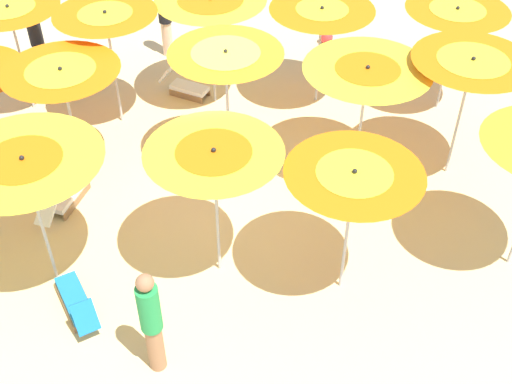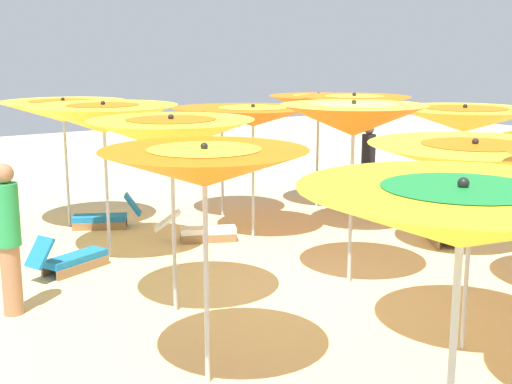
# 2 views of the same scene
# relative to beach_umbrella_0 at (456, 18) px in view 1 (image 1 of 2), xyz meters

# --- Properties ---
(ground) EXTENTS (38.47, 38.47, 0.04)m
(ground) POSITION_rel_beach_umbrella_0_xyz_m (-1.72, 4.78, -2.07)
(ground) COLOR beige
(beach_umbrella_0) EXTENTS (2.01, 2.01, 2.30)m
(beach_umbrella_0) POSITION_rel_beach_umbrella_0_xyz_m (0.00, 0.00, 0.00)
(beach_umbrella_0) COLOR #B2B2B7
(beach_umbrella_0) RESTS_ON ground
(beach_umbrella_1) EXTENTS (2.10, 2.10, 2.18)m
(beach_umbrella_1) POSITION_rel_beach_umbrella_0_xyz_m (0.60, 2.51, -0.10)
(beach_umbrella_1) COLOR #B2B2B7
(beach_umbrella_1) RESTS_ON ground
(beach_umbrella_2) EXTENTS (2.19, 2.19, 2.39)m
(beach_umbrella_2) POSITION_rel_beach_umbrella_0_xyz_m (0.86, 4.68, 0.10)
(beach_umbrella_2) COLOR #B2B2B7
(beach_umbrella_2) RESTS_ON ground
(beach_umbrella_3) EXTENTS (1.95, 1.95, 2.47)m
(beach_umbrella_3) POSITION_rel_beach_umbrella_0_xyz_m (0.38, 6.66, 0.21)
(beach_umbrella_3) COLOR #B2B2B7
(beach_umbrella_3) RESTS_ON ground
(beach_umbrella_4) EXTENTS (1.99, 1.99, 2.35)m
(beach_umbrella_4) POSITION_rel_beach_umbrella_0_xyz_m (1.12, 8.55, 0.04)
(beach_umbrella_4) COLOR #B2B2B7
(beach_umbrella_4) RESTS_ON ground
(beach_umbrella_5) EXTENTS (2.06, 2.06, 2.46)m
(beach_umbrella_5) POSITION_rel_beach_umbrella_0_xyz_m (-2.10, 0.54, 0.14)
(beach_umbrella_5) COLOR #B2B2B7
(beach_umbrella_5) RESTS_ON ground
(beach_umbrella_6) EXTENTS (2.20, 2.20, 2.32)m
(beach_umbrella_6) POSITION_rel_beach_umbrella_0_xyz_m (-1.91, 2.27, 0.04)
(beach_umbrella_6) COLOR #B2B2B7
(beach_umbrella_6) RESTS_ON ground
(beach_umbrella_7) EXTENTS (1.96, 1.96, 2.55)m
(beach_umbrella_7) POSITION_rel_beach_umbrella_0_xyz_m (-1.48, 4.61, 0.24)
(beach_umbrella_7) COLOR #B2B2B7
(beach_umbrella_7) RESTS_ON ground
(beach_umbrella_8) EXTENTS (2.01, 2.01, 2.31)m
(beach_umbrella_8) POSITION_rel_beach_umbrella_0_xyz_m (-1.25, 7.37, 0.04)
(beach_umbrella_8) COLOR #B2B2B7
(beach_umbrella_8) RESTS_ON ground
(beach_umbrella_11) EXTENTS (1.94, 1.94, 2.38)m
(beach_umbrella_11) POSITION_rel_beach_umbrella_0_xyz_m (-4.59, 3.17, 0.10)
(beach_umbrella_11) COLOR #B2B2B7
(beach_umbrella_11) RESTS_ON ground
(beach_umbrella_12) EXTENTS (1.99, 1.99, 2.46)m
(beach_umbrella_12) POSITION_rel_beach_umbrella_0_xyz_m (-3.98, 5.02, 0.17)
(beach_umbrella_12) COLOR #B2B2B7
(beach_umbrella_12) RESTS_ON ground
(beach_umbrella_13) EXTENTS (2.25, 2.25, 2.45)m
(beach_umbrella_13) POSITION_rel_beach_umbrella_0_xyz_m (-3.79, 7.63, 0.13)
(beach_umbrella_13) COLOR #B2B2B7
(beach_umbrella_13) RESTS_ON ground
(lounger_0) EXTENTS (0.72, 1.28, 0.67)m
(lounger_0) POSITION_rel_beach_umbrella_0_xyz_m (1.68, 7.83, -1.84)
(lounger_0) COLOR silver
(lounger_0) RESTS_ON ground
(lounger_1) EXTENTS (0.90, 1.12, 0.61)m
(lounger_1) POSITION_rel_beach_umbrella_0_xyz_m (1.19, 5.29, -1.84)
(lounger_1) COLOR olive
(lounger_1) RESTS_ON ground
(lounger_3) EXTENTS (1.38, 0.85, 0.56)m
(lounger_3) POSITION_rel_beach_umbrella_0_xyz_m (-2.16, 7.59, -1.85)
(lounger_3) COLOR olive
(lounger_3) RESTS_ON ground
(lounger_4) EXTENTS (1.32, 0.79, 0.64)m
(lounger_4) POSITION_rel_beach_umbrella_0_xyz_m (-4.56, 7.24, -1.85)
(lounger_4) COLOR olive
(lounger_4) RESTS_ON ground
(beachgoer_0) EXTENTS (0.30, 0.30, 1.63)m
(beachgoer_0) POSITION_rel_beach_umbrella_0_xyz_m (2.45, 8.45, -1.20)
(beachgoer_0) COLOR brown
(beachgoer_0) RESTS_ON ground
(beachgoer_1) EXTENTS (0.30, 0.30, 1.81)m
(beachgoer_1) POSITION_rel_beach_umbrella_0_xyz_m (2.98, 5.61, -1.09)
(beachgoer_1) COLOR beige
(beachgoer_1) RESTS_ON ground
(beachgoer_2) EXTENTS (0.30, 0.30, 1.89)m
(beachgoer_2) POSITION_rel_beach_umbrella_0_xyz_m (-5.69, 6.05, -1.05)
(beachgoer_2) COLOR #A3704C
(beachgoer_2) RESTS_ON ground
(beach_ball) EXTENTS (0.32, 0.32, 0.32)m
(beach_ball) POSITION_rel_beach_umbrella_0_xyz_m (3.00, 1.77, -1.89)
(beach_ball) COLOR red
(beach_ball) RESTS_ON ground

